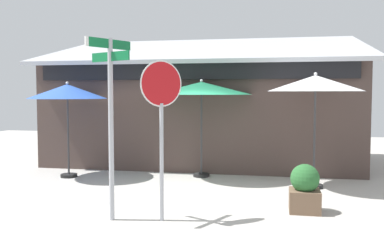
{
  "coord_description": "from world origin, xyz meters",
  "views": [
    {
      "loc": [
        1.88,
        -8.99,
        2.27
      ],
      "look_at": [
        -0.13,
        1.2,
        1.6
      ],
      "focal_mm": 39.92,
      "sensor_mm": 36.0,
      "label": 1
    }
  ],
  "objects_px": {
    "patio_umbrella_forest_green_center": "(201,89)",
    "stop_sign": "(161,109)",
    "patio_umbrella_ivory_right": "(315,84)",
    "patio_umbrella_royal_blue_left": "(67,92)",
    "sidewalk_planter": "(305,189)",
    "street_sign_post": "(111,109)"
  },
  "relations": [
    {
      "from": "patio_umbrella_forest_green_center",
      "to": "stop_sign",
      "type": "bearing_deg",
      "value": -90.05
    },
    {
      "from": "stop_sign",
      "to": "patio_umbrella_ivory_right",
      "type": "bearing_deg",
      "value": 48.55
    },
    {
      "from": "patio_umbrella_royal_blue_left",
      "to": "patio_umbrella_ivory_right",
      "type": "bearing_deg",
      "value": -0.61
    },
    {
      "from": "stop_sign",
      "to": "sidewalk_planter",
      "type": "distance_m",
      "value": 3.14
    },
    {
      "from": "street_sign_post",
      "to": "patio_umbrella_forest_green_center",
      "type": "relative_size",
      "value": 1.2
    },
    {
      "from": "stop_sign",
      "to": "patio_umbrella_forest_green_center",
      "type": "bearing_deg",
      "value": 89.95
    },
    {
      "from": "patio_umbrella_forest_green_center",
      "to": "sidewalk_planter",
      "type": "distance_m",
      "value": 4.35
    },
    {
      "from": "street_sign_post",
      "to": "patio_umbrella_ivory_right",
      "type": "height_order",
      "value": "street_sign_post"
    },
    {
      "from": "patio_umbrella_ivory_right",
      "to": "patio_umbrella_royal_blue_left",
      "type": "bearing_deg",
      "value": 179.39
    },
    {
      "from": "street_sign_post",
      "to": "patio_umbrella_ivory_right",
      "type": "bearing_deg",
      "value": 41.92
    },
    {
      "from": "patio_umbrella_royal_blue_left",
      "to": "patio_umbrella_forest_green_center",
      "type": "distance_m",
      "value": 3.57
    },
    {
      "from": "stop_sign",
      "to": "patio_umbrella_ivory_right",
      "type": "xyz_separation_m",
      "value": [
        2.87,
        3.25,
        0.48
      ]
    },
    {
      "from": "street_sign_post",
      "to": "sidewalk_planter",
      "type": "bearing_deg",
      "value": 19.36
    },
    {
      "from": "patio_umbrella_forest_green_center",
      "to": "patio_umbrella_ivory_right",
      "type": "distance_m",
      "value": 2.98
    },
    {
      "from": "patio_umbrella_royal_blue_left",
      "to": "patio_umbrella_forest_green_center",
      "type": "bearing_deg",
      "value": 11.99
    },
    {
      "from": "street_sign_post",
      "to": "patio_umbrella_royal_blue_left",
      "type": "relative_size",
      "value": 1.25
    },
    {
      "from": "patio_umbrella_forest_green_center",
      "to": "sidewalk_planter",
      "type": "height_order",
      "value": "patio_umbrella_forest_green_center"
    },
    {
      "from": "stop_sign",
      "to": "sidewalk_planter",
      "type": "xyz_separation_m",
      "value": [
        2.52,
        1.07,
        -1.54
      ]
    },
    {
      "from": "stop_sign",
      "to": "sidewalk_planter",
      "type": "height_order",
      "value": "stop_sign"
    },
    {
      "from": "patio_umbrella_royal_blue_left",
      "to": "sidewalk_planter",
      "type": "relative_size",
      "value": 2.8
    },
    {
      "from": "street_sign_post",
      "to": "sidewalk_planter",
      "type": "xyz_separation_m",
      "value": [
        3.41,
        1.2,
        -1.53
      ]
    },
    {
      "from": "street_sign_post",
      "to": "patio_umbrella_forest_green_center",
      "type": "xyz_separation_m",
      "value": [
        0.89,
        4.18,
        0.39
      ]
    }
  ]
}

